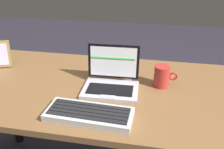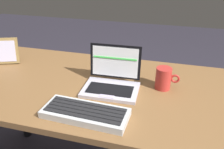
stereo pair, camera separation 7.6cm
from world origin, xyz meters
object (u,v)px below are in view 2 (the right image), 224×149
at_px(photo_frame, 6,51).
at_px(laptop_front, 112,81).
at_px(coffee_mug, 164,78).
at_px(external_keyboard, 85,113).

bearing_deg(photo_frame, laptop_front, -10.16).
xyz_separation_m(laptop_front, coffee_mug, (0.23, 0.06, 0.01)).
distance_m(external_keyboard, coffee_mug, 0.41).
height_order(laptop_front, photo_frame, laptop_front).
bearing_deg(external_keyboard, laptop_front, 79.69).
height_order(photo_frame, coffee_mug, photo_frame).
relative_size(laptop_front, photo_frame, 1.75).
distance_m(laptop_front, coffee_mug, 0.24).
bearing_deg(laptop_front, external_keyboard, -100.31).
height_order(external_keyboard, photo_frame, photo_frame).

